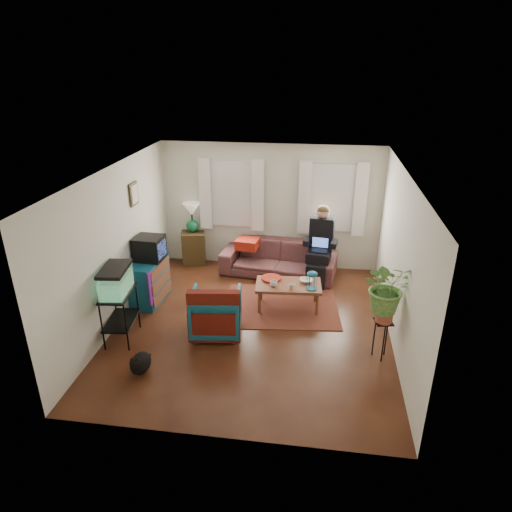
% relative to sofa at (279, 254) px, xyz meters
% --- Properties ---
extents(floor, '(4.50, 5.00, 0.01)m').
position_rel_sofa_xyz_m(floor, '(-0.24, -2.05, -0.45)').
color(floor, '#4F2B14').
rests_on(floor, ground).
extents(ceiling, '(4.50, 5.00, 0.01)m').
position_rel_sofa_xyz_m(ceiling, '(-0.24, -2.05, 2.15)').
color(ceiling, white).
rests_on(ceiling, wall_back).
extents(wall_back, '(4.50, 0.01, 2.60)m').
position_rel_sofa_xyz_m(wall_back, '(-0.24, 0.45, 0.85)').
color(wall_back, silver).
rests_on(wall_back, floor).
extents(wall_front, '(4.50, 0.01, 2.60)m').
position_rel_sofa_xyz_m(wall_front, '(-0.24, -4.55, 0.85)').
color(wall_front, silver).
rests_on(wall_front, floor).
extents(wall_left, '(0.01, 5.00, 2.60)m').
position_rel_sofa_xyz_m(wall_left, '(-2.49, -2.05, 0.85)').
color(wall_left, silver).
rests_on(wall_left, floor).
extents(wall_right, '(0.01, 5.00, 2.60)m').
position_rel_sofa_xyz_m(wall_right, '(2.01, -2.05, 0.85)').
color(wall_right, silver).
rests_on(wall_right, floor).
extents(window_left, '(1.08, 0.04, 1.38)m').
position_rel_sofa_xyz_m(window_left, '(-1.04, 0.43, 1.10)').
color(window_left, white).
rests_on(window_left, wall_back).
extents(window_right, '(1.08, 0.04, 1.38)m').
position_rel_sofa_xyz_m(window_right, '(1.01, 0.43, 1.10)').
color(window_right, white).
rests_on(window_right, wall_back).
extents(curtains_left, '(1.36, 0.06, 1.50)m').
position_rel_sofa_xyz_m(curtains_left, '(-1.04, 0.35, 1.10)').
color(curtains_left, white).
rests_on(curtains_left, wall_back).
extents(curtains_right, '(1.36, 0.06, 1.50)m').
position_rel_sofa_xyz_m(curtains_right, '(1.01, 0.35, 1.10)').
color(curtains_right, white).
rests_on(curtains_right, wall_back).
extents(picture_frame, '(0.04, 0.32, 0.40)m').
position_rel_sofa_xyz_m(picture_frame, '(-2.45, -1.20, 1.50)').
color(picture_frame, '#3D2616').
rests_on(picture_frame, wall_left).
extents(area_rug, '(2.16, 1.80, 0.01)m').
position_rel_sofa_xyz_m(area_rug, '(0.19, -1.34, -0.45)').
color(area_rug, maroon).
rests_on(area_rug, floor).
extents(sofa, '(2.41, 1.20, 0.91)m').
position_rel_sofa_xyz_m(sofa, '(0.00, 0.00, 0.00)').
color(sofa, brown).
rests_on(sofa, floor).
extents(seated_person, '(0.67, 0.78, 1.38)m').
position_rel_sofa_xyz_m(seated_person, '(0.83, -0.11, 0.24)').
color(seated_person, black).
rests_on(seated_person, sofa).
extents(side_table, '(0.59, 0.59, 0.71)m').
position_rel_sofa_xyz_m(side_table, '(-1.89, 0.32, -0.10)').
color(side_table, '#3C2916').
rests_on(side_table, floor).
extents(table_lamp, '(0.44, 0.44, 0.65)m').
position_rel_sofa_xyz_m(table_lamp, '(-1.89, 0.32, 0.56)').
color(table_lamp, white).
rests_on(table_lamp, side_table).
extents(dresser, '(0.50, 0.92, 0.80)m').
position_rel_sofa_xyz_m(dresser, '(-2.23, -1.47, -0.05)').
color(dresser, navy).
rests_on(dresser, floor).
extents(crt_tv, '(0.52, 0.48, 0.43)m').
position_rel_sofa_xyz_m(crt_tv, '(-2.20, -1.38, 0.56)').
color(crt_tv, black).
rests_on(crt_tv, dresser).
extents(aquarium_stand, '(0.49, 0.78, 0.83)m').
position_rel_sofa_xyz_m(aquarium_stand, '(-2.24, -2.72, -0.04)').
color(aquarium_stand, black).
rests_on(aquarium_stand, floor).
extents(aquarium, '(0.44, 0.71, 0.43)m').
position_rel_sofa_xyz_m(aquarium, '(-2.24, -2.72, 0.59)').
color(aquarium, '#7FD899').
rests_on(aquarium, aquarium_stand).
extents(black_cat, '(0.28, 0.43, 0.36)m').
position_rel_sofa_xyz_m(black_cat, '(-1.63, -3.50, -0.27)').
color(black_cat, black).
rests_on(black_cat, floor).
extents(armchair, '(0.87, 0.83, 0.80)m').
position_rel_sofa_xyz_m(armchair, '(-0.79, -2.33, -0.05)').
color(armchair, '#106464').
rests_on(armchair, floor).
extents(serape_throw, '(0.83, 0.29, 0.66)m').
position_rel_sofa_xyz_m(serape_throw, '(-0.75, -2.64, 0.12)').
color(serape_throw, '#9E0A0A').
rests_on(serape_throw, armchair).
extents(coffee_table, '(1.19, 0.71, 0.47)m').
position_rel_sofa_xyz_m(coffee_table, '(0.30, -1.37, -0.22)').
color(coffee_table, brown).
rests_on(coffee_table, floor).
extents(cup_a, '(0.14, 0.14, 0.10)m').
position_rel_sofa_xyz_m(cup_a, '(0.05, -1.49, 0.07)').
color(cup_a, white).
rests_on(cup_a, coffee_table).
extents(cup_b, '(0.11, 0.11, 0.10)m').
position_rel_sofa_xyz_m(cup_b, '(0.37, -1.55, 0.07)').
color(cup_b, beige).
rests_on(cup_b, coffee_table).
extents(bowl, '(0.24, 0.24, 0.06)m').
position_rel_sofa_xyz_m(bowl, '(0.61, -1.24, 0.05)').
color(bowl, white).
rests_on(bowl, coffee_table).
extents(snack_tray, '(0.38, 0.38, 0.04)m').
position_rel_sofa_xyz_m(snack_tray, '(-0.02, -1.24, 0.04)').
color(snack_tray, '#B21414').
rests_on(snack_tray, coffee_table).
extents(birdcage, '(0.20, 0.20, 0.33)m').
position_rel_sofa_xyz_m(birdcage, '(0.71, -1.50, 0.19)').
color(birdcage, '#115B6B').
rests_on(birdcage, coffee_table).
extents(plant_stand, '(0.31, 0.31, 0.63)m').
position_rel_sofa_xyz_m(plant_stand, '(1.78, -2.66, -0.14)').
color(plant_stand, black).
rests_on(plant_stand, floor).
extents(potted_plant, '(0.82, 0.74, 0.80)m').
position_rel_sofa_xyz_m(potted_plant, '(1.78, -2.66, 0.61)').
color(potted_plant, '#599947').
rests_on(potted_plant, plant_stand).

